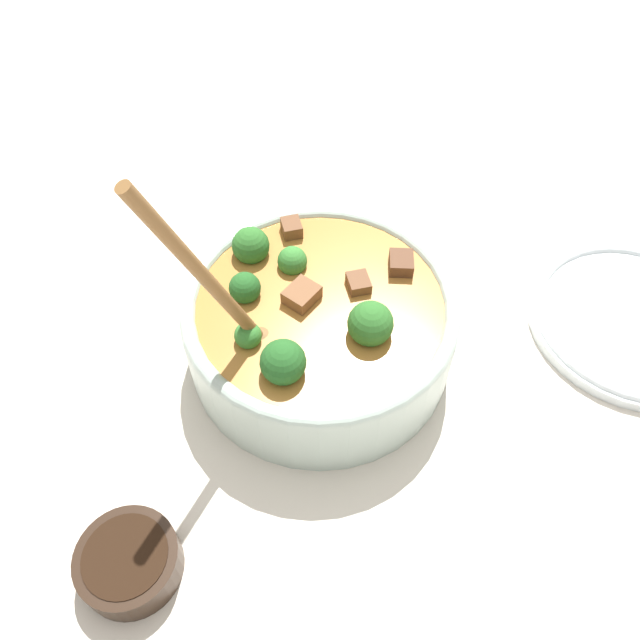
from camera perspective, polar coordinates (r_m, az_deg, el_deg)
name	(u,v)px	position (r m, az deg, el deg)	size (l,w,h in m)	color
ground_plane	(320,353)	(0.68, 0.00, -3.00)	(4.00, 4.00, 0.00)	silver
stew_bowl	(319,323)	(0.64, -0.09, -0.27)	(0.29, 0.28, 0.30)	#B2C6BC
condiment_bowl	(129,561)	(0.59, -17.06, -20.35)	(0.09, 0.09, 0.03)	black
empty_plate	(634,320)	(0.78, 26.77, 0.02)	(0.23, 0.23, 0.02)	white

